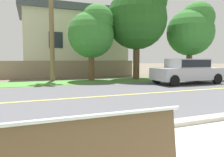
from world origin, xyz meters
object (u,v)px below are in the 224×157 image
shade_tree_far_left (93,31)px  shade_tree_left (139,15)px  car_silver_near (187,70)px  shade_tree_centre (192,29)px

shade_tree_far_left → shade_tree_left: 3.85m
car_silver_near → shade_tree_centre: size_ratio=0.72×
shade_tree_centre → shade_tree_left: bearing=166.2°
car_silver_near → shade_tree_left: (-1.21, 3.95, 4.00)m
shade_tree_far_left → shade_tree_left: shade_tree_left is taller
shade_tree_left → shade_tree_far_left: bearing=178.0°
shade_tree_centre → car_silver_near: bearing=-135.1°
shade_tree_left → shade_tree_centre: shade_tree_left is taller
shade_tree_left → shade_tree_centre: bearing=-13.8°
car_silver_near → shade_tree_centre: shade_tree_centre is taller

